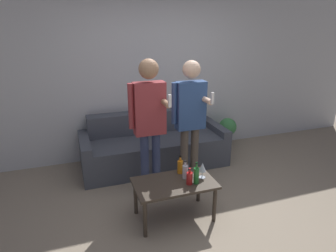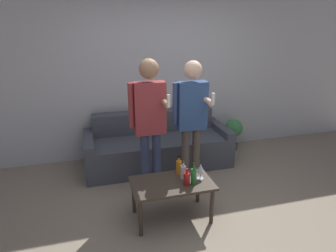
{
  "view_description": "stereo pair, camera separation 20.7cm",
  "coord_description": "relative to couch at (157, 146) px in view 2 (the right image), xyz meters",
  "views": [
    {
      "loc": [
        -1.32,
        -2.56,
        2.14
      ],
      "look_at": [
        -0.23,
        0.62,
        0.95
      ],
      "focal_mm": 32.0,
      "sensor_mm": 36.0,
      "label": 1
    },
    {
      "loc": [
        -1.12,
        -2.63,
        2.14
      ],
      "look_at": [
        -0.23,
        0.62,
        0.95
      ],
      "focal_mm": 32.0,
      "sensor_mm": 36.0,
      "label": 2
    }
  ],
  "objects": [
    {
      "name": "wine_glass_near",
      "position": [
        0.17,
        -1.4,
        0.29
      ],
      "size": [
        0.08,
        0.08,
        0.18
      ],
      "color": "silver",
      "rests_on": "coffee_table"
    },
    {
      "name": "bottle_green",
      "position": [
        -0.03,
        -1.48,
        0.24
      ],
      "size": [
        0.07,
        0.07,
        0.19
      ],
      "color": "#B21E1E",
      "rests_on": "coffee_table"
    },
    {
      "name": "ground_plane",
      "position": [
        0.15,
        -1.55,
        -0.29
      ],
      "size": [
        16.0,
        16.0,
        0.0
      ],
      "primitive_type": "plane",
      "color": "gray"
    },
    {
      "name": "potted_plant",
      "position": [
        1.4,
        0.19,
        0.06
      ],
      "size": [
        0.3,
        0.3,
        0.54
      ],
      "color": "#4C4C51",
      "rests_on": "ground_plane"
    },
    {
      "name": "bottle_dark",
      "position": [
        -0.03,
        -1.22,
        0.25
      ],
      "size": [
        0.07,
        0.07,
        0.22
      ],
      "color": "orange",
      "rests_on": "coffee_table"
    },
    {
      "name": "bottle_orange",
      "position": [
        -0.02,
        -1.35,
        0.25
      ],
      "size": [
        0.06,
        0.06,
        0.22
      ],
      "color": "silver",
      "rests_on": "coffee_table"
    },
    {
      "name": "wall_back",
      "position": [
        0.15,
        0.48,
        1.06
      ],
      "size": [
        8.0,
        0.06,
        2.7
      ],
      "color": "silver",
      "rests_on": "ground_plane"
    },
    {
      "name": "person_standing_right",
      "position": [
        0.28,
        -0.75,
        0.73
      ],
      "size": [
        0.44,
        0.42,
        1.69
      ],
      "color": "brown",
      "rests_on": "ground_plane"
    },
    {
      "name": "person_standing_left",
      "position": [
        -0.29,
        -0.83,
        0.76
      ],
      "size": [
        0.44,
        0.43,
        1.74
      ],
      "color": "navy",
      "rests_on": "ground_plane"
    },
    {
      "name": "coffee_table",
      "position": [
        -0.17,
        -1.39,
        0.1
      ],
      "size": [
        0.9,
        0.52,
        0.46
      ],
      "color": "#3D3328",
      "rests_on": "ground_plane"
    },
    {
      "name": "couch",
      "position": [
        0.0,
        0.0,
        0.0
      ],
      "size": [
        2.2,
        0.85,
        0.79
      ],
      "color": "#474C56",
      "rests_on": "ground_plane"
    },
    {
      "name": "bottle_yellow",
      "position": [
        0.05,
        -1.49,
        0.26
      ],
      "size": [
        0.06,
        0.06,
        0.25
      ],
      "color": "#23752D",
      "rests_on": "coffee_table"
    }
  ]
}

